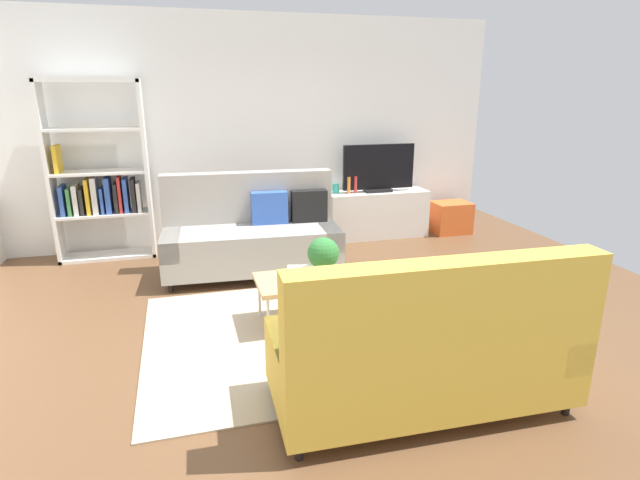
{
  "coord_description": "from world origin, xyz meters",
  "views": [
    {
      "loc": [
        -1.02,
        -3.94,
        2.01
      ],
      "look_at": [
        0.18,
        0.4,
        0.65
      ],
      "focal_mm": 28.53,
      "sensor_mm": 36.0,
      "label": 1
    }
  ],
  "objects": [
    {
      "name": "couch_green",
      "position": [
        0.36,
        -1.37,
        0.45
      ],
      "size": [
        1.93,
        0.9,
        1.1
      ],
      "rotation": [
        0.0,
        0.0,
        -0.03
      ],
      "color": "gold",
      "rests_on": "ground_plane"
    },
    {
      "name": "area_rug",
      "position": [
        0.03,
        -0.15,
        0.01
      ],
      "size": [
        2.9,
        2.2,
        0.01
      ],
      "primitive_type": "cube",
      "color": "tan",
      "rests_on": "ground_plane"
    },
    {
      "name": "ground_plane",
      "position": [
        0.0,
        0.0,
        0.0
      ],
      "size": [
        7.68,
        7.68,
        0.0
      ],
      "primitive_type": "plane",
      "color": "brown"
    },
    {
      "name": "potted_plant",
      "position": [
        0.1,
        -0.0,
        0.64
      ],
      "size": [
        0.27,
        0.27,
        0.37
      ],
      "color": "brown",
      "rests_on": "coffee_table"
    },
    {
      "name": "wall_far",
      "position": [
        0.0,
        2.8,
        1.45
      ],
      "size": [
        6.4,
        0.12,
        2.9
      ],
      "primitive_type": "cube",
      "color": "white",
      "rests_on": "ground_plane"
    },
    {
      "name": "table_book_1",
      "position": [
        -0.08,
        0.08,
        0.46
      ],
      "size": [
        0.25,
        0.2,
        0.03
      ],
      "primitive_type": "cube",
      "rotation": [
        0.0,
        0.0,
        -0.07
      ],
      "color": "#262626",
      "rests_on": "table_book_0"
    },
    {
      "name": "bookshelf",
      "position": [
        -1.94,
        2.48,
        0.96
      ],
      "size": [
        1.1,
        0.36,
        2.1
      ],
      "color": "white",
      "rests_on": "ground_plane"
    },
    {
      "name": "coffee_table",
      "position": [
        0.08,
        0.05,
        0.39
      ],
      "size": [
        1.1,
        0.56,
        0.42
      ],
      "color": "tan",
      "rests_on": "ground_plane"
    },
    {
      "name": "vase_0",
      "position": [
        0.99,
        2.51,
        0.7
      ],
      "size": [
        0.09,
        0.09,
        0.12
      ],
      "primitive_type": "cylinder",
      "color": "#33B29E",
      "rests_on": "tv_console"
    },
    {
      "name": "bottle_1",
      "position": [
        1.23,
        2.42,
        0.75
      ],
      "size": [
        0.04,
        0.04,
        0.23
      ],
      "primitive_type": "cylinder",
      "color": "red",
      "rests_on": "tv_console"
    },
    {
      "name": "tv",
      "position": [
        1.57,
        2.44,
        0.95
      ],
      "size": [
        1.0,
        0.2,
        0.64
      ],
      "color": "black",
      "rests_on": "tv_console"
    },
    {
      "name": "bottle_0",
      "position": [
        1.14,
        2.42,
        0.75
      ],
      "size": [
        0.05,
        0.05,
        0.22
      ],
      "primitive_type": "cylinder",
      "color": "orange",
      "rests_on": "tv_console"
    },
    {
      "name": "storage_trunk",
      "position": [
        2.67,
        2.36,
        0.22
      ],
      "size": [
        0.52,
        0.4,
        0.44
      ],
      "primitive_type": "cube",
      "color": "orange",
      "rests_on": "ground_plane"
    },
    {
      "name": "table_book_0",
      "position": [
        -0.08,
        0.08,
        0.43
      ],
      "size": [
        0.25,
        0.19,
        0.03
      ],
      "primitive_type": "cube",
      "rotation": [
        0.0,
        0.0,
        -0.06
      ],
      "color": "gold",
      "rests_on": "coffee_table"
    },
    {
      "name": "couch_beige",
      "position": [
        -0.3,
        1.47,
        0.45
      ],
      "size": [
        1.94,
        0.95,
        1.1
      ],
      "rotation": [
        0.0,
        0.0,
        3.09
      ],
      "color": "gray",
      "rests_on": "ground_plane"
    },
    {
      "name": "table_book_2",
      "position": [
        -0.08,
        0.08,
        0.49
      ],
      "size": [
        0.28,
        0.23,
        0.04
      ],
      "primitive_type": "cube",
      "rotation": [
        0.0,
        0.0,
        -0.24
      ],
      "color": "silver",
      "rests_on": "table_book_1"
    },
    {
      "name": "tv_console",
      "position": [
        1.57,
        2.46,
        0.32
      ],
      "size": [
        1.4,
        0.44,
        0.64
      ],
      "primitive_type": "cube",
      "color": "silver",
      "rests_on": "ground_plane"
    }
  ]
}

